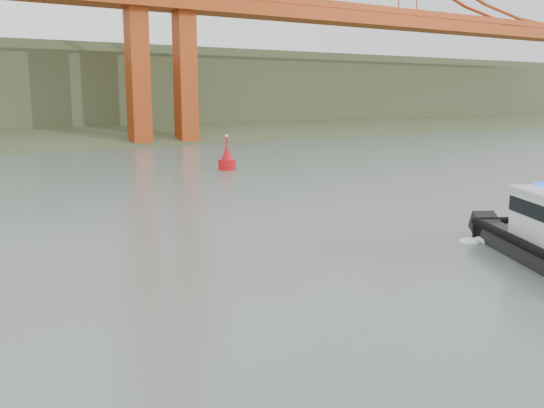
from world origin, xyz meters
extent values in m
plane|color=slate|center=(0.00, 0.00, 0.00)|extent=(400.00, 400.00, 0.00)
cube|color=black|center=(9.28, 0.33, 0.41)|extent=(6.19, 10.21, 1.18)
cylinder|color=red|center=(14.59, 40.39, 0.43)|extent=(1.91, 1.91, 1.28)
cone|color=red|center=(14.59, 40.39, 1.70)|extent=(1.49, 1.49, 1.91)
cylinder|color=red|center=(14.59, 40.39, 2.98)|extent=(0.17, 0.17, 1.06)
sphere|color=#E5D87F|center=(14.59, 40.39, 3.61)|extent=(0.32, 0.32, 0.32)
camera|label=1|loc=(-16.35, -16.45, 7.93)|focal=40.00mm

